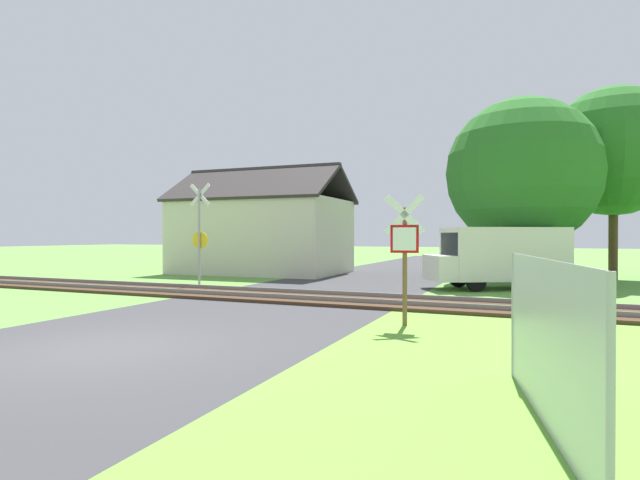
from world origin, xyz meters
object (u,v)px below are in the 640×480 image
crossing_sign_far (200,231)px  mail_truck (500,255)px  stop_sign_near (405,249)px  tree_far (614,152)px  house (262,234)px  fence_panel (545,342)px  tree_right (522,173)px

crossing_sign_far → mail_truck: size_ratio=0.75×
stop_sign_near → tree_far: tree_far is taller
tree_far → mail_truck: (-4.39, -5.77, -4.37)m
stop_sign_near → house: (-10.42, 12.42, 0.39)m
fence_panel → tree_right: bearing=-9.4°
mail_truck → tree_far: bearing=-67.1°
tree_right → tree_far: bearing=34.3°
crossing_sign_far → tree_far: (14.81, 9.55, 3.48)m
crossing_sign_far → house: house is taller
crossing_sign_far → tree_right: tree_right is taller
stop_sign_near → tree_right: size_ratio=0.37×
stop_sign_near → fence_panel: (2.59, -4.99, -0.80)m
crossing_sign_far → fence_panel: (11.51, -9.94, -1.28)m
crossing_sign_far → mail_truck: crossing_sign_far is taller
stop_sign_near → tree_far: bearing=-118.5°
stop_sign_near → crossing_sign_far: bearing=-35.4°
tree_right → mail_truck: bearing=-102.5°
house → tree_far: (16.31, 2.08, 3.57)m
tree_far → crossing_sign_far: bearing=-147.2°
stop_sign_near → crossing_sign_far: 10.21m
crossing_sign_far → tree_far: 17.96m
crossing_sign_far → fence_panel: size_ratio=1.07×
stop_sign_near → mail_truck: (1.50, 8.73, -0.42)m
house → mail_truck: size_ratio=1.70×
house → fence_panel: house is taller
mail_truck → fence_panel: size_ratio=1.41×
crossing_sign_far → tree_right: (11.14, 7.05, 2.43)m
stop_sign_near → fence_panel: size_ratio=0.77×
tree_far → fence_panel: tree_far is taller
tree_far → tree_right: bearing=-145.7°
stop_sign_near → house: 16.22m
tree_far → mail_truck: 8.46m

